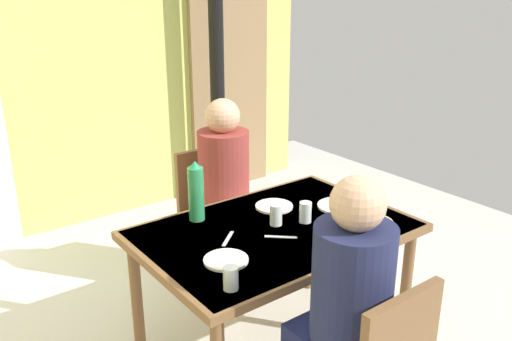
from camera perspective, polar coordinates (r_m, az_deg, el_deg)
wall_back at (r=4.23m, az=-21.76°, el=11.23°), size 4.61×0.10×2.66m
door_wooden at (r=4.87m, az=-2.79°, el=9.56°), size 0.80×0.05×2.00m
stove_pipe_column at (r=4.43m, az=-4.23°, el=12.85°), size 0.12×0.12×2.66m
dining_table at (r=2.63m, az=2.00°, el=-7.57°), size 1.29×0.87×0.72m
chair_far_diner at (r=3.35m, az=-4.52°, el=-4.19°), size 0.40×0.40×0.87m
person_near_diner at (r=2.04m, az=9.89°, el=-12.14°), size 0.30×0.37×0.77m
person_far_diner at (r=3.14m, az=-3.31°, el=-0.25°), size 0.30×0.37×0.77m
water_bottle_green_near at (r=2.64m, az=-6.40°, el=-2.32°), size 0.08×0.08×0.31m
water_bottle_green_far at (r=2.44m, az=9.36°, el=-4.33°), size 0.08×0.08×0.31m
dinner_plate_near_left at (r=2.81m, az=1.95°, el=-3.82°), size 0.20×0.20×0.01m
dinner_plate_near_right at (r=2.85m, az=8.81°, el=-3.74°), size 0.23×0.23×0.01m
dinner_plate_far_center at (r=2.30m, az=-3.21°, el=-9.49°), size 0.19×0.19×0.01m
drinking_glass_by_near_diner at (r=2.60m, az=2.14°, el=-4.73°), size 0.06×0.06×0.10m
drinking_glass_by_far_diner at (r=2.64m, az=5.28°, el=-4.44°), size 0.06×0.06×0.10m
drinking_glass_spare_center at (r=2.09m, az=-2.70°, el=-11.37°), size 0.06×0.06×0.10m
bread_plate_sliced at (r=2.68m, az=12.39°, el=-5.46°), size 0.19×0.19×0.02m
cutlery_knife_near at (r=2.50m, az=2.62°, el=-7.06°), size 0.12×0.11×0.00m
cutlery_fork_near at (r=2.49m, az=-3.01°, el=-7.26°), size 0.12×0.11×0.00m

